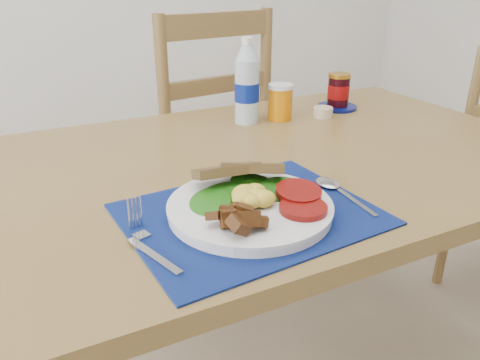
{
  "coord_description": "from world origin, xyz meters",
  "views": [
    {
      "loc": [
        -0.56,
        -0.71,
        1.16
      ],
      "look_at": [
        -0.21,
        -0.01,
        0.8
      ],
      "focal_mm": 35.0,
      "sensor_mm": 36.0,
      "label": 1
    }
  ],
  "objects_px": {
    "water_bottle": "(247,86)",
    "jam_on_saucer": "(338,93)",
    "juice_glass": "(280,103)",
    "chair_far": "(201,123)",
    "breakfast_plate": "(248,205)"
  },
  "relations": [
    {
      "from": "water_bottle",
      "to": "jam_on_saucer",
      "type": "relative_size",
      "value": 1.94
    },
    {
      "from": "water_bottle",
      "to": "juice_glass",
      "type": "distance_m",
      "value": 0.12
    },
    {
      "from": "chair_far",
      "to": "breakfast_plate",
      "type": "bearing_deg",
      "value": 65.51
    },
    {
      "from": "water_bottle",
      "to": "jam_on_saucer",
      "type": "height_order",
      "value": "water_bottle"
    },
    {
      "from": "water_bottle",
      "to": "jam_on_saucer",
      "type": "distance_m",
      "value": 0.33
    },
    {
      "from": "chair_far",
      "to": "jam_on_saucer",
      "type": "bearing_deg",
      "value": 118.5
    },
    {
      "from": "chair_far",
      "to": "juice_glass",
      "type": "bearing_deg",
      "value": 92.76
    },
    {
      "from": "breakfast_plate",
      "to": "water_bottle",
      "type": "height_order",
      "value": "water_bottle"
    },
    {
      "from": "water_bottle",
      "to": "chair_far",
      "type": "bearing_deg",
      "value": 87.0
    },
    {
      "from": "breakfast_plate",
      "to": "water_bottle",
      "type": "distance_m",
      "value": 0.58
    },
    {
      "from": "chair_far",
      "to": "breakfast_plate",
      "type": "relative_size",
      "value": 4.28
    },
    {
      "from": "breakfast_plate",
      "to": "jam_on_saucer",
      "type": "height_order",
      "value": "jam_on_saucer"
    },
    {
      "from": "chair_far",
      "to": "breakfast_plate",
      "type": "height_order",
      "value": "chair_far"
    },
    {
      "from": "chair_far",
      "to": "juice_glass",
      "type": "distance_m",
      "value": 0.48
    },
    {
      "from": "breakfast_plate",
      "to": "water_bottle",
      "type": "xyz_separation_m",
      "value": [
        0.26,
        0.51,
        0.08
      ]
    }
  ]
}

